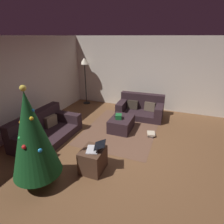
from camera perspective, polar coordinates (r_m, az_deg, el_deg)
name	(u,v)px	position (r m, az deg, el deg)	size (l,w,h in m)	color
ground_plane	(128,152)	(4.53, 4.92, -12.24)	(6.40, 6.40, 0.00)	brown
rear_partition	(18,87)	(5.61, -27.32, 6.85)	(6.40, 0.12, 2.60)	silver
corner_partition	(153,74)	(6.93, 12.73, 11.39)	(0.12, 6.40, 2.60)	silver
couch_left	(44,130)	(5.23, -20.38, -5.30)	(1.86, 1.02, 0.72)	#2D1E23
couch_right	(141,108)	(6.40, 8.94, 1.20)	(0.96, 1.53, 0.74)	#2D1E23
ottoman	(121,124)	(5.42, 2.92, -3.68)	(0.83, 0.61, 0.37)	#2D1E23
gift_box	(119,117)	(5.27, 2.07, -1.42)	(0.20, 0.17, 0.13)	#19662D
tv_remote	(117,117)	(5.36, 1.50, -1.65)	(0.05, 0.16, 0.02)	black
christmas_tree	(32,135)	(3.41, -23.69, -6.55)	(0.86, 0.86, 1.90)	brown
side_table	(93,160)	(3.88, -5.95, -14.62)	(0.52, 0.44, 0.49)	#4C3323
laptop	(95,148)	(3.70, -5.24, -11.01)	(0.41, 0.45, 0.17)	silver
book_stack	(151,134)	(5.25, 12.12, -6.79)	(0.30, 0.26, 0.09)	#4C423D
corner_lamp	(85,65)	(7.32, -8.55, 14.36)	(0.36, 0.36, 1.83)	black
area_rug	(121,129)	(5.50, 2.88, -5.39)	(2.60, 2.00, 0.01)	brown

